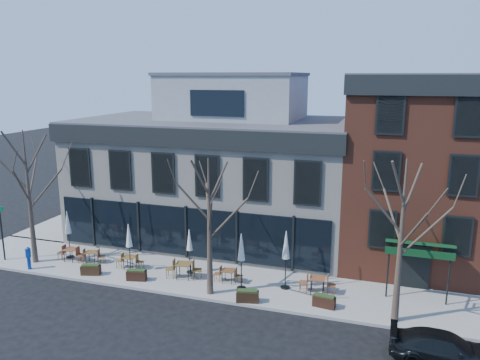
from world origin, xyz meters
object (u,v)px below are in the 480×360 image
(cafe_set_0, at_px, (71,253))
(umbrella_0, at_px, (68,225))
(parked_sedan, at_px, (445,349))
(call_box, at_px, (29,257))

(cafe_set_0, relative_size, umbrella_0, 0.60)
(parked_sedan, bearing_deg, umbrella_0, 79.12)
(parked_sedan, xyz_separation_m, cafe_set_0, (-20.39, 4.07, 0.02))
(parked_sedan, bearing_deg, cafe_set_0, 80.07)
(call_box, relative_size, cafe_set_0, 0.78)
(parked_sedan, height_order, call_box, call_box)
(call_box, xyz_separation_m, umbrella_0, (1.09, 2.23, 1.35))
(parked_sedan, height_order, cafe_set_0, parked_sedan)
(cafe_set_0, bearing_deg, call_box, -130.35)
(umbrella_0, bearing_deg, call_box, -115.98)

